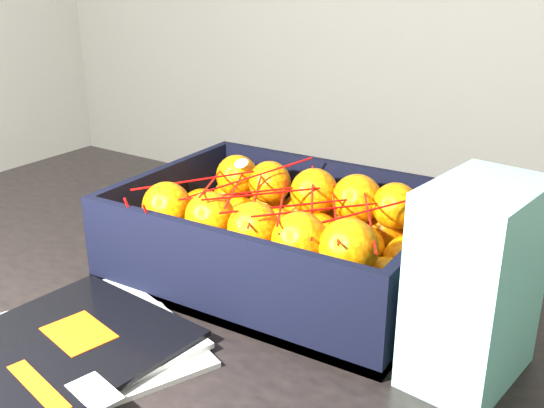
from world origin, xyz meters
The scene contains 6 objects.
table centered at (0.04, 0.23, 0.65)m, with size 1.23×0.84×0.75m.
magazine_stack centered at (0.04, 0.04, 0.76)m, with size 0.31×0.34×0.02m.
produce_crate centered at (0.15, 0.34, 0.79)m, with size 0.41×0.30×0.12m.
clementine_heap centered at (0.15, 0.34, 0.81)m, with size 0.39×0.28×0.12m.
mesh_net centered at (0.14, 0.33, 0.86)m, with size 0.34×0.27×0.09m.
retail_carton centered at (0.42, 0.25, 0.85)m, with size 0.09×0.14×0.20m, color white.
Camera 1 is at (0.54, -0.32, 1.15)m, focal length 42.49 mm.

